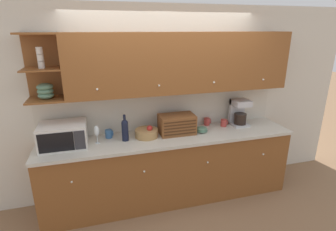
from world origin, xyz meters
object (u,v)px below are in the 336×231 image
object	(u,v)px
bread_box	(177,124)
wine_bottle	(125,129)
wine_glass	(97,131)
fruit_basket	(147,133)
mug_patterned_third	(207,121)
mug	(224,123)
bowl_stack_on_counter	(201,129)
coffee_maker	(239,112)
microwave	(63,135)
mug_blue_second	(109,134)

from	to	relation	value
bread_box	wine_bottle	bearing A→B (deg)	-176.11
wine_glass	fruit_basket	xyz separation A→B (m)	(0.63, 0.03, -0.10)
mug_patterned_third	mug	size ratio (longest dim) A/B	1.02
bread_box	mug_patterned_third	world-z (taller)	bread_box
bowl_stack_on_counter	coffee_maker	world-z (taller)	coffee_maker
bowl_stack_on_counter	microwave	bearing A→B (deg)	179.09
microwave	wine_glass	distance (m)	0.39
mug	bread_box	bearing A→B (deg)	-174.40
wine_glass	wine_bottle	world-z (taller)	wine_bottle
wine_bottle	coffee_maker	world-z (taller)	coffee_maker
bowl_stack_on_counter	fruit_basket	bearing A→B (deg)	177.54
microwave	mug_patterned_third	xyz separation A→B (m)	(1.96, 0.20, -0.09)
mug	coffee_maker	world-z (taller)	coffee_maker
wine_bottle	mug_blue_second	bearing A→B (deg)	142.20
microwave	coffee_maker	xyz separation A→B (m)	(2.40, 0.08, 0.05)
microwave	mug	size ratio (longest dim) A/B	5.26
mug_blue_second	wine_bottle	world-z (taller)	wine_bottle
bread_box	coffee_maker	size ratio (longest dim) A/B	1.23
coffee_maker	mug_blue_second	bearing A→B (deg)	179.01
wine_glass	coffee_maker	world-z (taller)	coffee_maker
fruit_basket	coffee_maker	bearing A→B (deg)	3.25
microwave	wine_bottle	xyz separation A→B (m)	(0.73, -0.03, 0.01)
mug_blue_second	wine_bottle	distance (m)	0.26
wine_bottle	fruit_basket	distance (m)	0.30
mug	fruit_basket	bearing A→B (deg)	-175.96
wine_glass	mug_patterned_third	world-z (taller)	wine_glass
coffee_maker	microwave	bearing A→B (deg)	-178.01
fruit_basket	bread_box	bearing A→B (deg)	1.25
mug_patterned_third	mug_blue_second	bearing A→B (deg)	-176.42
bowl_stack_on_counter	mug	world-z (taller)	mug
microwave	wine_glass	bearing A→B (deg)	-3.71
fruit_basket	mug	size ratio (longest dim) A/B	2.91
wine_glass	bowl_stack_on_counter	xyz separation A→B (m)	(1.38, -0.00, -0.12)
wine_bottle	mug	xyz separation A→B (m)	(1.44, 0.12, -0.10)
fruit_basket	mug_blue_second	bearing A→B (deg)	166.81
wine_glass	mug	world-z (taller)	wine_glass
wine_glass	bowl_stack_on_counter	bearing A→B (deg)	-0.13
bowl_stack_on_counter	wine_glass	bearing A→B (deg)	179.87
wine_bottle	bowl_stack_on_counter	size ratio (longest dim) A/B	2.05
wine_bottle	coffee_maker	size ratio (longest dim) A/B	0.89
wine_bottle	bread_box	size ratio (longest dim) A/B	0.72
mug	coffee_maker	xyz separation A→B (m)	(0.23, -0.00, 0.14)
wine_glass	mug	bearing A→B (deg)	3.57
microwave	bread_box	world-z (taller)	microwave
fruit_basket	microwave	bearing A→B (deg)	-179.74
mug_patterned_third	wine_bottle	bearing A→B (deg)	-169.00
fruit_basket	coffee_maker	world-z (taller)	coffee_maker
wine_glass	mug	distance (m)	1.79
fruit_basket	mug	distance (m)	1.16
mug_patterned_third	mug	distance (m)	0.24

